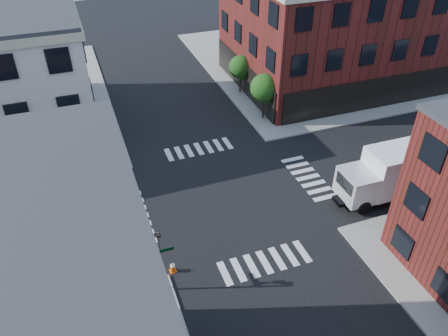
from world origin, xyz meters
name	(u,v)px	position (x,y,z in m)	size (l,w,h in m)	color
ground	(226,196)	(0.00, 0.00, 0.00)	(120.00, 120.00, 0.00)	black
sidewalk_ne	(325,60)	(21.00, 21.00, 0.07)	(30.00, 30.00, 0.15)	gray
building_ne	(352,25)	(20.50, 16.00, 6.00)	(25.00, 16.00, 12.00)	#481812
tree_near	(265,89)	(7.56, 9.98, 3.16)	(2.69, 2.69, 4.49)	black
tree_far	(241,68)	(7.56, 15.98, 2.87)	(2.43, 2.43, 4.07)	black
signal_pole	(156,255)	(-6.72, -6.68, 2.86)	(1.29, 1.24, 4.60)	black
box_truck	(398,171)	(12.00, -3.99, 2.09)	(8.93, 2.86, 4.02)	white
traffic_cone	(173,267)	(-5.67, -5.70, 0.38)	(0.45, 0.45, 0.79)	#EB550A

